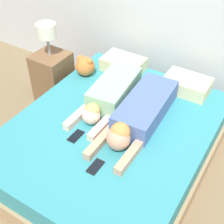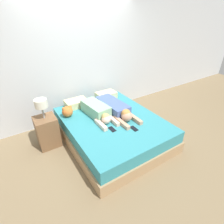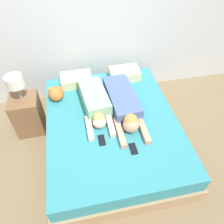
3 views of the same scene
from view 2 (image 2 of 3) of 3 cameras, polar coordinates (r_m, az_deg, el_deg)
name	(u,v)px [view 2 (image 2 of 3)]	position (r m, az deg, el deg)	size (l,w,h in m)	color
ground_plane	(112,138)	(3.63, 0.00, -8.39)	(12.00, 12.00, 0.00)	#7F6B4C
wall_back	(82,61)	(4.02, -9.69, 15.97)	(12.00, 0.06, 2.60)	silver
bed	(112,129)	(3.49, 0.00, -5.47)	(1.73, 2.11, 0.46)	tan
pillow_head_left	(76,103)	(3.84, -11.61, 2.85)	(0.45, 0.30, 0.15)	beige
pillow_head_right	(106,95)	(4.13, -1.94, 5.49)	(0.45, 0.30, 0.15)	beige
person_left	(98,111)	(3.41, -4.73, 0.36)	(0.38, 0.95, 0.23)	#8CBF99
person_right	(116,108)	(3.51, 1.24, 1.20)	(0.38, 1.16, 0.23)	#4C66A5
cell_phone_left	(112,129)	(3.07, 0.02, -5.62)	(0.08, 0.16, 0.01)	black
cell_phone_right	(134,129)	(3.10, 7.21, -5.39)	(0.08, 0.16, 0.01)	black
plush_toy	(67,111)	(3.49, -14.37, 0.22)	(0.21, 0.21, 0.22)	orange
nightstand	(47,130)	(3.48, -20.47, -5.42)	(0.38, 0.38, 0.97)	brown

